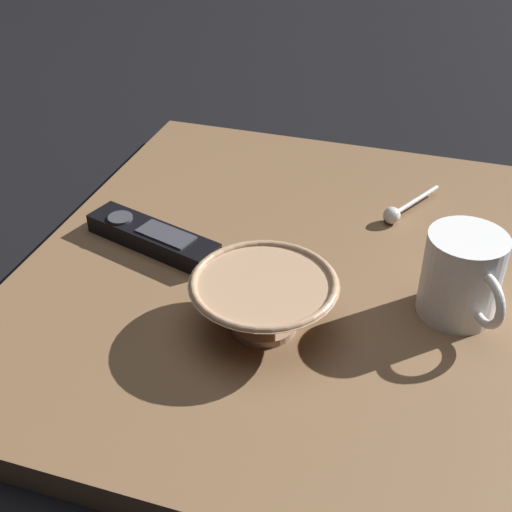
{
  "coord_description": "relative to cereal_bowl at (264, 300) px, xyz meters",
  "views": [
    {
      "loc": [
        -0.16,
        0.62,
        0.49
      ],
      "look_at": [
        0.03,
        0.02,
        0.05
      ],
      "focal_mm": 47.57,
      "sensor_mm": 36.0,
      "label": 1
    }
  ],
  "objects": [
    {
      "name": "ground_plane",
      "position": [
        0.01,
        -0.11,
        -0.07
      ],
      "size": [
        6.0,
        6.0,
        0.0
      ],
      "primitive_type": "plane",
      "color": "black"
    },
    {
      "name": "table",
      "position": [
        0.01,
        -0.11,
        -0.05
      ],
      "size": [
        0.58,
        0.67,
        0.03
      ],
      "color": "brown",
      "rests_on": "ground"
    },
    {
      "name": "cereal_bowl",
      "position": [
        0.0,
        0.0,
        0.0
      ],
      "size": [
        0.15,
        0.15,
        0.06
      ],
      "color": "tan",
      "rests_on": "table"
    },
    {
      "name": "coffee_mug",
      "position": [
        -0.19,
        -0.08,
        0.01
      ],
      "size": [
        0.08,
        0.1,
        0.09
      ],
      "color": "white",
      "rests_on": "table"
    },
    {
      "name": "teaspoon",
      "position": [
        -0.1,
        -0.25,
        -0.02
      ],
      "size": [
        0.06,
        0.1,
        0.02
      ],
      "color": "silver",
      "rests_on": "table"
    },
    {
      "name": "tv_remote_near",
      "position": [
        0.17,
        -0.1,
        -0.02
      ],
      "size": [
        0.18,
        0.09,
        0.03
      ],
      "color": "black",
      "rests_on": "table"
    }
  ]
}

